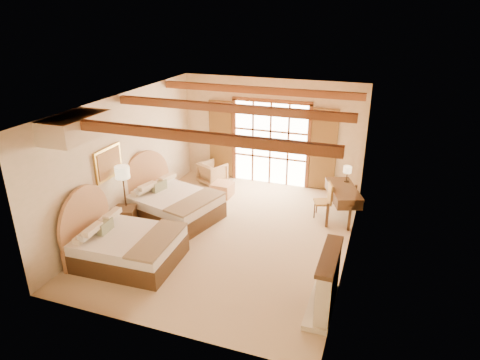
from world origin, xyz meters
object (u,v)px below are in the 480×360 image
at_px(armchair, 212,173).
at_px(desk, 342,201).
at_px(bed_near, 121,243).
at_px(bed_far, 169,202).
at_px(nightstand, 125,219).

height_order(armchair, desk, desk).
bearing_deg(desk, bed_near, -159.47).
bearing_deg(desk, armchair, 145.86).
bearing_deg(bed_near, bed_far, 88.09).
distance_m(bed_near, nightstand, 1.36).
bearing_deg(armchair, bed_far, 112.78).
relative_size(bed_near, desk, 1.34).
bearing_deg(nightstand, desk, 8.18).
xyz_separation_m(bed_far, armchair, (0.16, 2.49, -0.09)).
distance_m(bed_near, desk, 5.58).
bearing_deg(bed_far, desk, 34.94).
height_order(bed_near, desk, bed_near).
relative_size(bed_near, nightstand, 3.64).
xyz_separation_m(bed_near, bed_far, (-0.02, 2.16, 0.00)).
relative_size(bed_far, nightstand, 4.23).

